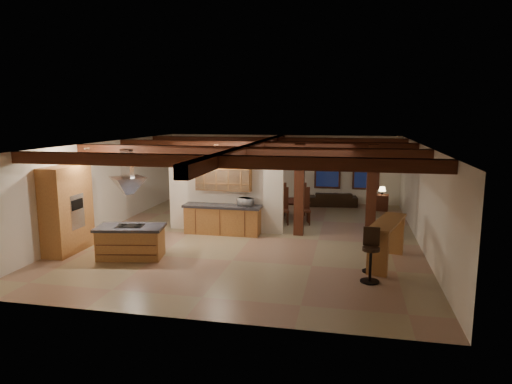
# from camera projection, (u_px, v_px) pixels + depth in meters

# --- Properties ---
(ground) EXTENTS (12.00, 12.00, 0.00)m
(ground) POSITION_uv_depth(u_px,v_px,m) (252.00, 236.00, 14.33)
(ground) COLOR tan
(ground) RESTS_ON ground
(room_walls) EXTENTS (12.00, 12.00, 12.00)m
(room_walls) POSITION_uv_depth(u_px,v_px,m) (252.00, 180.00, 14.03)
(room_walls) COLOR white
(room_walls) RESTS_ON ground
(ceiling_beams) EXTENTS (10.00, 12.00, 0.28)m
(ceiling_beams) POSITION_uv_depth(u_px,v_px,m) (252.00, 148.00, 13.86)
(ceiling_beams) COLOR #37200D
(ceiling_beams) RESTS_ON room_walls
(timber_posts) EXTENTS (2.50, 0.30, 2.90)m
(timber_posts) POSITION_uv_depth(u_px,v_px,m) (335.00, 181.00, 14.01)
(timber_posts) COLOR #37200D
(timber_posts) RESTS_ON ground
(partition_wall) EXTENTS (3.80, 0.18, 2.20)m
(partition_wall) POSITION_uv_depth(u_px,v_px,m) (226.00, 198.00, 14.83)
(partition_wall) COLOR white
(partition_wall) RESTS_ON ground
(pantry_cabinet) EXTENTS (0.67, 1.60, 2.40)m
(pantry_cabinet) POSITION_uv_depth(u_px,v_px,m) (67.00, 209.00, 12.55)
(pantry_cabinet) COLOR #AC7737
(pantry_cabinet) RESTS_ON ground
(back_counter) EXTENTS (2.50, 0.66, 0.94)m
(back_counter) POSITION_uv_depth(u_px,v_px,m) (222.00, 219.00, 14.55)
(back_counter) COLOR #AC7737
(back_counter) RESTS_ON ground
(upper_display_cabinet) EXTENTS (1.80, 0.36, 0.95)m
(upper_display_cabinet) POSITION_uv_depth(u_px,v_px,m) (224.00, 176.00, 14.52)
(upper_display_cabinet) COLOR #AC7737
(upper_display_cabinet) RESTS_ON partition_wall
(range_hood) EXTENTS (1.10, 1.10, 1.40)m
(range_hood) POSITION_uv_depth(u_px,v_px,m) (128.00, 192.00, 11.89)
(range_hood) COLOR silver
(range_hood) RESTS_ON room_walls
(back_windows) EXTENTS (2.70, 0.07, 1.70)m
(back_windows) POSITION_uv_depth(u_px,v_px,m) (347.00, 169.00, 19.24)
(back_windows) COLOR #37200D
(back_windows) RESTS_ON room_walls
(framed_art) EXTENTS (0.65, 0.05, 0.85)m
(framed_art) POSITION_uv_depth(u_px,v_px,m) (247.00, 162.00, 20.07)
(framed_art) COLOR #37200D
(framed_art) RESTS_ON room_walls
(recessed_cans) EXTENTS (3.16, 2.46, 0.03)m
(recessed_cans) POSITION_uv_depth(u_px,v_px,m) (147.00, 148.00, 12.49)
(recessed_cans) COLOR silver
(recessed_cans) RESTS_ON room_walls
(kitchen_island) EXTENTS (1.90, 1.24, 0.88)m
(kitchen_island) POSITION_uv_depth(u_px,v_px,m) (131.00, 242.00, 12.12)
(kitchen_island) COLOR #AC7737
(kitchen_island) RESTS_ON ground
(dining_table) EXTENTS (2.21, 1.59, 0.70)m
(dining_table) POSITION_uv_depth(u_px,v_px,m) (281.00, 210.00, 16.57)
(dining_table) COLOR #411810
(dining_table) RESTS_ON ground
(sofa) EXTENTS (2.04, 0.99, 0.57)m
(sofa) POSITION_uv_depth(u_px,v_px,m) (333.00, 199.00, 19.04)
(sofa) COLOR black
(sofa) RESTS_ON ground
(microwave) EXTENTS (0.54, 0.46, 0.25)m
(microwave) POSITION_uv_depth(u_px,v_px,m) (246.00, 202.00, 14.30)
(microwave) COLOR silver
(microwave) RESTS_ON back_counter
(bar_counter) EXTENTS (1.12, 2.23, 1.14)m
(bar_counter) POSITION_uv_depth(u_px,v_px,m) (387.00, 235.00, 11.54)
(bar_counter) COLOR #AC7737
(bar_counter) RESTS_ON ground
(side_table) EXTENTS (0.56, 0.56, 0.63)m
(side_table) POSITION_uv_depth(u_px,v_px,m) (382.00, 203.00, 18.15)
(side_table) COLOR #37200D
(side_table) RESTS_ON ground
(table_lamp) EXTENTS (0.27, 0.27, 0.32)m
(table_lamp) POSITION_uv_depth(u_px,v_px,m) (382.00, 189.00, 18.06)
(table_lamp) COLOR black
(table_lamp) RESTS_ON side_table
(bar_stool_a) EXTENTS (0.43, 0.43, 1.24)m
(bar_stool_a) POSITION_uv_depth(u_px,v_px,m) (371.00, 255.00, 10.34)
(bar_stool_a) COLOR black
(bar_stool_a) RESTS_ON ground
(bar_stool_b) EXTENTS (0.39, 0.40, 1.08)m
(bar_stool_b) POSITION_uv_depth(u_px,v_px,m) (371.00, 250.00, 11.03)
(bar_stool_b) COLOR black
(bar_stool_b) RESTS_ON ground
(dining_chairs) EXTENTS (2.30, 2.30, 1.28)m
(dining_chairs) POSITION_uv_depth(u_px,v_px,m) (281.00, 202.00, 16.52)
(dining_chairs) COLOR #37200D
(dining_chairs) RESTS_ON ground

